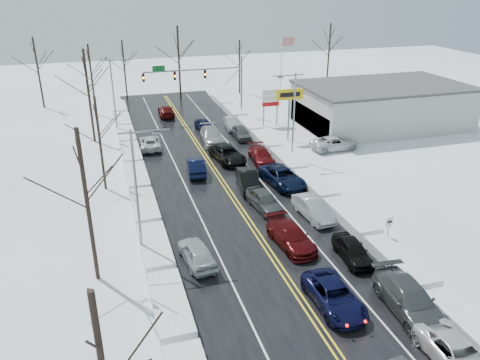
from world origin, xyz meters
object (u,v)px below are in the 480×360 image
object	(u,v)px
traffic_signal_mast	(205,77)
tires_plus_sign	(290,98)
oncoming_car_0	(196,173)
flagpole	(282,66)
dealership_building	(381,105)

from	to	relation	value
traffic_signal_mast	tires_plus_sign	bearing A→B (deg)	-59.54
tires_plus_sign	oncoming_car_0	world-z (taller)	tires_plus_sign
flagpole	oncoming_car_0	distance (m)	27.65
dealership_building	oncoming_car_0	bearing A→B (deg)	-161.03
traffic_signal_mast	flagpole	size ratio (longest dim) A/B	1.33
dealership_building	oncoming_car_0	distance (m)	27.52
traffic_signal_mast	oncoming_car_0	bearing A→B (deg)	-105.88
traffic_signal_mast	oncoming_car_0	distance (m)	20.39
traffic_signal_mast	dealership_building	bearing A→B (deg)	-25.95
traffic_signal_mast	tires_plus_sign	distance (m)	13.92
tires_plus_sign	dealership_building	size ratio (longest dim) A/B	0.29
dealership_building	traffic_signal_mast	bearing A→B (deg)	154.05
traffic_signal_mast	oncoming_car_0	world-z (taller)	traffic_signal_mast
dealership_building	oncoming_car_0	size ratio (longest dim) A/B	4.41
tires_plus_sign	dealership_building	bearing A→B (deg)	8.47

